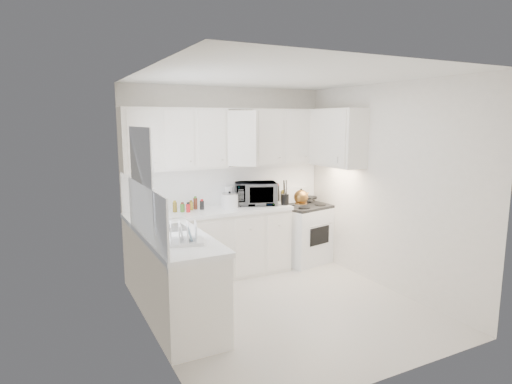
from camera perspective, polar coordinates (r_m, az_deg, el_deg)
floor at (r=5.17m, az=3.66°, el=-14.98°), size 3.20×3.20×0.00m
ceiling at (r=4.73m, az=4.00°, el=15.08°), size 3.20×3.20×0.00m
wall_back at (r=6.19m, az=-3.80°, el=1.67°), size 3.00×0.00×3.00m
wall_front at (r=3.53m, az=17.30°, el=-4.66°), size 3.00×0.00×3.00m
wall_left at (r=4.22m, az=-13.96°, el=-2.24°), size 0.00×3.20×3.20m
wall_right at (r=5.69m, az=16.91°, el=0.60°), size 0.00×3.20×3.20m
window_blinds at (r=4.52m, az=-14.85°, el=1.70°), size 0.06×0.96×1.06m
lower_cabinets_back at (r=5.95m, az=-6.03°, el=-7.05°), size 2.22×0.60×0.90m
lower_cabinets_left at (r=4.72m, az=-10.49°, el=-11.64°), size 0.60×1.60×0.90m
countertop_back at (r=5.82m, az=-6.08°, el=-2.59°), size 2.24×0.64×0.05m
countertop_left at (r=4.57m, az=-10.55°, el=-6.06°), size 0.64×1.62×0.05m
backsplash_back at (r=6.19m, az=-3.75°, el=0.98°), size 2.98×0.02×0.55m
backsplash_left at (r=4.43m, az=-14.39°, el=-2.70°), size 0.02×1.60×0.55m
upper_cabinets_back at (r=6.01m, az=-3.19°, el=3.37°), size 3.00×0.33×0.80m
upper_cabinets_right at (r=6.17m, az=10.61°, el=3.38°), size 0.33×0.90×0.80m
sink at (r=4.86m, az=-11.78°, el=-3.40°), size 0.42×0.38×0.30m
stove at (r=6.56m, az=6.49°, el=-4.46°), size 0.84×0.74×1.13m
tea_kettle at (r=6.23m, az=6.00°, el=-0.53°), size 0.27×0.23×0.24m
frying_pan at (r=6.71m, az=7.08°, el=-0.68°), size 0.36×0.46×0.04m
microwave at (r=6.12m, az=-0.06°, el=0.14°), size 0.65×0.50×0.39m
rice_cooker at (r=5.90m, az=-3.52°, el=-1.01°), size 0.26×0.26×0.23m
paper_towel at (r=6.08m, az=-3.59°, el=-0.51°), size 0.12×0.12×0.27m
utensil_crock at (r=6.10m, az=3.87°, el=-0.02°), size 0.13×0.13×0.37m
dish_rack at (r=4.27m, az=-9.75°, el=-5.24°), size 0.47×0.40×0.22m
spice_left_0 at (r=5.78m, az=-10.81°, el=-1.88°), size 0.06×0.06×0.13m
spice_left_1 at (r=5.72m, az=-9.84°, el=-1.98°), size 0.06×0.06×0.13m
spice_left_2 at (r=5.83m, az=-9.40°, el=-1.76°), size 0.06×0.06×0.13m
spice_left_3 at (r=5.77m, az=-8.41°, el=-1.85°), size 0.06×0.06×0.13m
spice_left_4 at (r=5.87m, az=-8.00°, el=-1.64°), size 0.06×0.06×0.13m
spice_left_5 at (r=5.81m, az=-7.01°, el=-1.73°), size 0.06×0.06×0.13m
sauce_right_0 at (r=6.35m, az=1.54°, el=-0.43°), size 0.06×0.06×0.19m
sauce_right_1 at (r=6.33m, az=2.24°, el=-0.48°), size 0.06×0.06×0.19m
sauce_right_2 at (r=6.41m, az=2.40°, el=-0.35°), size 0.06×0.06×0.19m
sauce_right_3 at (r=6.38m, az=3.10°, el=-0.40°), size 0.06×0.06×0.19m
sauce_right_4 at (r=6.46m, az=3.25°, el=-0.28°), size 0.06×0.06×0.19m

